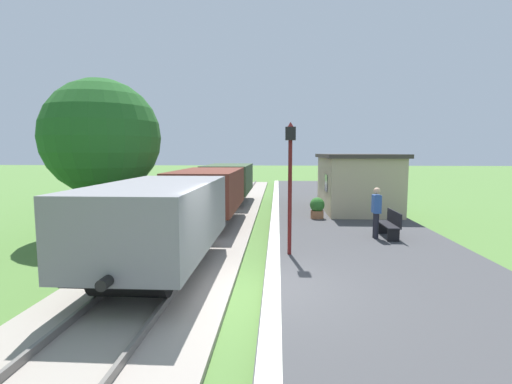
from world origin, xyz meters
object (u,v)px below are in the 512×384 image
person_waiting (376,211)px  tree_field_distant (128,141)px  tree_field_left (107,149)px  bench_near_hut (390,224)px  station_hut (356,182)px  bench_down_platform (337,190)px  lamp_post_near (290,164)px  potted_planter (317,208)px  freight_train (208,194)px  tree_trackside_far (102,138)px

person_waiting → tree_field_distant: size_ratio=0.30×
tree_field_left → bench_near_hut: bearing=-29.9°
bench_near_hut → person_waiting: size_ratio=0.88×
station_hut → tree_field_left: bearing=173.9°
bench_down_platform → tree_field_distant: tree_field_distant is taller
bench_near_hut → bench_down_platform: bearing=90.0°
bench_down_platform → tree_field_left: 13.99m
bench_near_hut → tree_field_left: 15.43m
person_waiting → lamp_post_near: size_ratio=0.46×
bench_down_platform → potted_planter: potted_planter is taller
station_hut → lamp_post_near: bearing=-112.8°
bench_near_hut → lamp_post_near: lamp_post_near is taller
potted_planter → tree_field_distant: bearing=141.8°
freight_train → lamp_post_near: 6.19m
freight_train → bench_near_hut: freight_train is taller
bench_down_platform → potted_planter: size_ratio=1.64×
station_hut → person_waiting: 6.35m
potted_planter → freight_train: bearing=-169.9°
station_hut → potted_planter: station_hut is taller
potted_planter → person_waiting: bearing=-67.4°
lamp_post_near → tree_trackside_far: tree_trackside_far is taller
freight_train → bench_down_platform: (6.71, 8.68, -0.68)m
person_waiting → tree_field_distant: bearing=-45.1°
freight_train → tree_field_left: (-6.48, 4.80, 1.91)m
bench_down_platform → bench_near_hut: bearing=-90.0°
bench_near_hut → tree_trackside_far: size_ratio=0.26×
freight_train → lamp_post_near: bearing=-57.4°
freight_train → bench_down_platform: bearing=52.3°
freight_train → station_hut: (6.80, 3.38, 0.26)m
freight_train → tree_trackside_far: size_ratio=3.31×
bench_down_platform → tree_field_distant: 14.72m
freight_train → tree_field_left: size_ratio=3.80×
lamp_post_near → tree_field_distant: (-10.81, 15.48, 1.08)m
person_waiting → potted_planter: 4.08m
bench_down_platform → potted_planter: bearing=-104.8°
lamp_post_near → bench_near_hut: bearing=33.6°
person_waiting → tree_field_left: 14.99m
person_waiting → tree_field_distant: (-13.75, 13.32, 2.70)m
tree_field_distant → potted_planter: bearing=-38.2°
bench_near_hut → tree_trackside_far: 10.94m
person_waiting → potted_planter: (-1.56, 3.74, -0.46)m
potted_planter → bench_near_hut: bearing=-59.9°
tree_field_left → bench_down_platform: bearing=16.4°
freight_train → potted_planter: (4.63, 0.82, -0.67)m
potted_planter → lamp_post_near: size_ratio=0.25×
person_waiting → station_hut: bearing=-96.5°
potted_planter → tree_trackside_far: tree_trackside_far is taller
bench_near_hut → bench_down_platform: same height
freight_train → potted_planter: 4.75m
potted_planter → tree_field_distant: 15.83m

